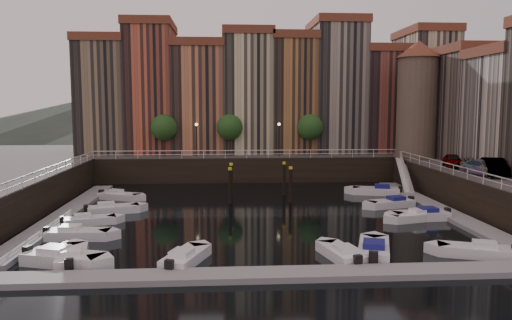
{
  "coord_description": "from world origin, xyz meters",
  "views": [
    {
      "loc": [
        -2.85,
        -43.16,
        9.4
      ],
      "look_at": [
        0.3,
        4.0,
        4.12
      ],
      "focal_mm": 35.0,
      "sensor_mm": 36.0,
      "label": 1
    }
  ],
  "objects": [
    {
      "name": "railings",
      "position": [
        0.0,
        4.88,
        3.79
      ],
      "size": [
        36.08,
        34.04,
        0.52
      ],
      "color": "white",
      "rests_on": "ground"
    },
    {
      "name": "quay_far",
      "position": [
        0.0,
        26.0,
        1.5
      ],
      "size": [
        80.0,
        20.0,
        3.0
      ],
      "primitive_type": "cube",
      "color": "black",
      "rests_on": "ground"
    },
    {
      "name": "dock_near",
      "position": [
        0.0,
        -17.0,
        0.17
      ],
      "size": [
        30.0,
        2.0,
        0.35
      ],
      "primitive_type": "cube",
      "color": "gray",
      "rests_on": "ground"
    },
    {
      "name": "boat_left_1",
      "position": [
        -13.11,
        -8.22,
        0.35
      ],
      "size": [
        4.62,
        1.89,
        1.05
      ],
      "rotation": [
        0.0,
        0.0,
        -0.05
      ],
      "color": "white",
      "rests_on": "ground"
    },
    {
      "name": "boat_right_2",
      "position": [
        13.37,
        -4.12,
        0.37
      ],
      "size": [
        4.85,
        2.04,
        1.1
      ],
      "rotation": [
        0.0,
        0.0,
        3.21
      ],
      "color": "white",
      "rests_on": "ground"
    },
    {
      "name": "car_c",
      "position": [
        20.36,
        -0.62,
        3.68
      ],
      "size": [
        3.17,
        5.05,
        1.36
      ],
      "primitive_type": "imported",
      "rotation": [
        0.0,
        0.0,
        0.29
      ],
      "color": "gray",
      "rests_on": "quay_right"
    },
    {
      "name": "car_b",
      "position": [
        21.08,
        -0.95,
        3.79
      ],
      "size": [
        2.97,
        5.06,
        1.57
      ],
      "primitive_type": "imported",
      "rotation": [
        0.0,
        0.0,
        -0.29
      ],
      "color": "gray",
      "rests_on": "quay_right"
    },
    {
      "name": "boat_near_1",
      "position": [
        -5.13,
        -14.2,
        0.35
      ],
      "size": [
        2.98,
        4.56,
        1.03
      ],
      "rotation": [
        0.0,
        0.0,
        1.22
      ],
      "color": "white",
      "rests_on": "ground"
    },
    {
      "name": "promenade_trees",
      "position": [
        -1.33,
        18.2,
        6.58
      ],
      "size": [
        21.2,
        3.2,
        5.2
      ],
      "color": "black",
      "rests_on": "quay_far"
    },
    {
      "name": "boat_near_3",
      "position": [
        6.5,
        -13.49,
        0.39
      ],
      "size": [
        3.21,
        5.19,
        1.16
      ],
      "rotation": [
        0.0,
        0.0,
        1.26
      ],
      "color": "white",
      "rests_on": "ground"
    },
    {
      "name": "dock_right",
      "position": [
        16.2,
        -1.0,
        0.17
      ],
      "size": [
        2.0,
        28.0,
        0.35
      ],
      "primitive_type": "cube",
      "color": "gray",
      "rests_on": "ground"
    },
    {
      "name": "gangway",
      "position": [
        17.1,
        10.0,
        1.92
      ],
      "size": [
        2.78,
        8.32,
        3.73
      ],
      "color": "white",
      "rests_on": "ground"
    },
    {
      "name": "mooring_pilings",
      "position": [
        0.73,
        5.62,
        1.65
      ],
      "size": [
        6.18,
        4.48,
        3.78
      ],
      "color": "black",
      "rests_on": "ground"
    },
    {
      "name": "boat_left_0",
      "position": [
        -12.35,
        -13.96,
        0.39
      ],
      "size": [
        5.17,
        3.22,
        1.16
      ],
      "rotation": [
        0.0,
        0.0,
        -0.32
      ],
      "color": "white",
      "rests_on": "ground"
    },
    {
      "name": "boat_near_2",
      "position": [
        4.34,
        -13.96,
        0.34
      ],
      "size": [
        2.48,
        4.48,
        1.0
      ],
      "rotation": [
        0.0,
        0.0,
        1.8
      ],
      "color": "white",
      "rests_on": "ground"
    },
    {
      "name": "boat_near_0",
      "position": [
        -11.9,
        -13.53,
        0.35
      ],
      "size": [
        2.52,
        4.67,
        1.05
      ],
      "rotation": [
        0.0,
        0.0,
        1.78
      ],
      "color": "white",
      "rests_on": "ground"
    },
    {
      "name": "mountains",
      "position": [
        1.72,
        110.0,
        7.92
      ],
      "size": [
        145.0,
        100.0,
        18.0
      ],
      "color": "#2D382D",
      "rests_on": "ground"
    },
    {
      "name": "corner_tower",
      "position": [
        20.0,
        14.5,
        10.19
      ],
      "size": [
        5.2,
        5.2,
        13.8
      ],
      "color": "#6B5B4C",
      "rests_on": "quay_right"
    },
    {
      "name": "boat_right_1",
      "position": [
        12.67,
        -4.39,
        0.34
      ],
      "size": [
        4.52,
        2.68,
        1.01
      ],
      "rotation": [
        0.0,
        0.0,
        3.42
      ],
      "color": "white",
      "rests_on": "ground"
    },
    {
      "name": "far_terrace",
      "position": [
        3.31,
        23.5,
        10.95
      ],
      "size": [
        48.7,
        10.3,
        17.5
      ],
      "color": "#816D52",
      "rests_on": "quay_far"
    },
    {
      "name": "boat_right_4",
      "position": [
        13.26,
        7.43,
        0.39
      ],
      "size": [
        5.15,
        3.05,
        1.15
      ],
      "rotation": [
        0.0,
        0.0,
        2.86
      ],
      "color": "white",
      "rests_on": "ground"
    },
    {
      "name": "boat_left_3",
      "position": [
        -12.51,
        0.11,
        0.36
      ],
      "size": [
        4.71,
        2.88,
        1.06
      ],
      "rotation": [
        0.0,
        0.0,
        0.3
      ],
      "color": "white",
      "rests_on": "ground"
    },
    {
      "name": "ground",
      "position": [
        0.0,
        0.0,
        0.0
      ],
      "size": [
        200.0,
        200.0,
        0.0
      ],
      "primitive_type": "plane",
      "color": "black",
      "rests_on": "ground"
    },
    {
      "name": "car_a",
      "position": [
        20.19,
        5.11,
        3.68
      ],
      "size": [
        2.68,
        4.31,
        1.37
      ],
      "primitive_type": "imported",
      "rotation": [
        0.0,
        0.0,
        -0.29
      ],
      "color": "gray",
      "rests_on": "quay_right"
    },
    {
      "name": "boat_right_3",
      "position": [
        12.59,
        0.96,
        0.36
      ],
      "size": [
        4.72,
        2.79,
        1.06
      ],
      "rotation": [
        0.0,
        0.0,
        3.42
      ],
      "color": "white",
      "rests_on": "ground"
    },
    {
      "name": "boat_left_2",
      "position": [
        -13.45,
        -3.97,
        0.32
      ],
      "size": [
        4.25,
        2.55,
        0.95
      ],
      "rotation": [
        0.0,
        0.0,
        0.29
      ],
      "color": "white",
      "rests_on": "ground"
    },
    {
      "name": "boat_left_4",
      "position": [
        -13.18,
        6.5,
        0.35
      ],
      "size": [
        4.53,
        3.04,
        1.02
      ],
      "rotation": [
        0.0,
        0.0,
        -0.37
      ],
      "color": "white",
      "rests_on": "ground"
    },
    {
      "name": "street_lamps",
      "position": [
        -1.0,
        17.2,
        5.9
      ],
      "size": [
        10.36,
        0.36,
        4.18
      ],
      "color": "black",
      "rests_on": "quay_far"
    },
    {
      "name": "dock_left",
      "position": [
        -16.2,
        -1.0,
        0.17
      ],
      "size": [
        2.0,
        28.0,
        0.35
      ],
      "primitive_type": "cube",
      "color": "gray",
      "rests_on": "ground"
    },
    {
      "name": "boat_right_0",
      "position": [
        12.81,
        -14.04,
        0.36
      ],
      "size": [
        4.68,
        3.07,
        1.06
      ],
      "rotation": [
        0.0,
        0.0,
        2.79
      ],
      "color": "white",
      "rests_on": "ground"
    }
  ]
}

